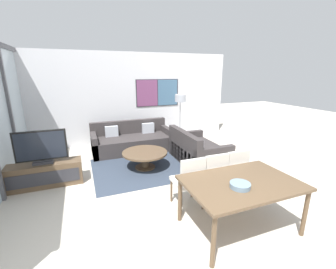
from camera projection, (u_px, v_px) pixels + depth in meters
wall_back at (130, 98)px, 7.08m from camera, size 6.82×0.09×2.80m
area_rug at (145, 167)px, 5.36m from camera, size 2.39×1.98×0.01m
tv_console at (45, 174)px, 4.46m from camera, size 1.37×0.40×0.48m
television at (41, 148)px, 4.31m from camera, size 0.92×0.20×0.66m
sofa_main at (132, 141)px, 6.55m from camera, size 2.25×0.99×0.82m
sofa_side at (196, 152)px, 5.66m from camera, size 0.99×1.59×0.82m
coffee_table at (145, 156)px, 5.28m from camera, size 1.06×1.06×0.40m
dining_table at (241, 186)px, 3.13m from camera, size 1.57×1.05×0.74m
dining_chair_left at (189, 179)px, 3.65m from camera, size 0.46×0.46×0.92m
dining_chair_centre at (212, 174)px, 3.83m from camera, size 0.46×0.46×0.92m
dining_chair_right at (233, 170)px, 4.00m from camera, size 0.46×0.46×0.92m
fruit_bowl at (240, 185)px, 2.93m from camera, size 0.27×0.27×0.07m
floor_lamp at (180, 102)px, 6.84m from camera, size 0.33×0.33×1.55m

